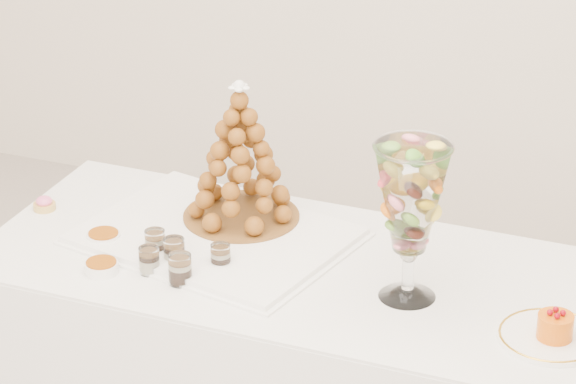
% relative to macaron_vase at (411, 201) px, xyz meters
% --- Properties ---
extents(lace_tray, '(0.73, 0.60, 0.02)m').
position_rel_macaron_vase_xyz_m(lace_tray, '(-0.55, 0.10, -0.24)').
color(lace_tray, white).
rests_on(lace_tray, buffet_table).
extents(macaron_vase, '(0.18, 0.18, 0.39)m').
position_rel_macaron_vase_xyz_m(macaron_vase, '(0.00, 0.00, 0.00)').
color(macaron_vase, white).
rests_on(macaron_vase, buffet_table).
extents(cake_plate, '(0.24, 0.24, 0.01)m').
position_rel_macaron_vase_xyz_m(cake_plate, '(0.36, -0.07, -0.25)').
color(cake_plate, white).
rests_on(cake_plate, buffet_table).
extents(pink_tart, '(0.06, 0.06, 0.04)m').
position_rel_macaron_vase_xyz_m(pink_tart, '(-1.05, 0.09, -0.24)').
color(pink_tart, tan).
rests_on(pink_tart, buffet_table).
extents(verrine_a, '(0.06, 0.06, 0.07)m').
position_rel_macaron_vase_xyz_m(verrine_a, '(-0.65, -0.04, -0.22)').
color(verrine_a, white).
rests_on(verrine_a, buffet_table).
extents(verrine_b, '(0.06, 0.06, 0.07)m').
position_rel_macaron_vase_xyz_m(verrine_b, '(-0.59, -0.06, -0.22)').
color(verrine_b, white).
rests_on(verrine_b, buffet_table).
extents(verrine_c, '(0.06, 0.06, 0.07)m').
position_rel_macaron_vase_xyz_m(verrine_c, '(-0.47, -0.04, -0.22)').
color(verrine_c, white).
rests_on(verrine_c, buffet_table).
extents(verrine_d, '(0.06, 0.06, 0.07)m').
position_rel_macaron_vase_xyz_m(verrine_d, '(-0.63, -0.12, -0.22)').
color(verrine_d, white).
rests_on(verrine_d, buffet_table).
extents(verrine_e, '(0.07, 0.07, 0.08)m').
position_rel_macaron_vase_xyz_m(verrine_e, '(-0.53, -0.14, -0.22)').
color(verrine_e, white).
rests_on(verrine_e, buffet_table).
extents(ramekin_back, '(0.09, 0.09, 0.03)m').
position_rel_macaron_vase_xyz_m(ramekin_back, '(-0.81, -0.03, -0.24)').
color(ramekin_back, white).
rests_on(ramekin_back, buffet_table).
extents(ramekin_front, '(0.09, 0.09, 0.03)m').
position_rel_macaron_vase_xyz_m(ramekin_front, '(-0.74, -0.16, -0.24)').
color(ramekin_front, white).
rests_on(ramekin_front, buffet_table).
extents(croquembouche, '(0.31, 0.31, 0.38)m').
position_rel_macaron_vase_xyz_m(croquembouche, '(-0.52, 0.20, -0.05)').
color(croquembouche, brown).
rests_on(croquembouche, lace_tray).
extents(mousse_cake, '(0.08, 0.08, 0.07)m').
position_rel_macaron_vase_xyz_m(mousse_cake, '(0.37, -0.07, -0.21)').
color(mousse_cake, '#E25F0A').
rests_on(mousse_cake, cake_plate).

